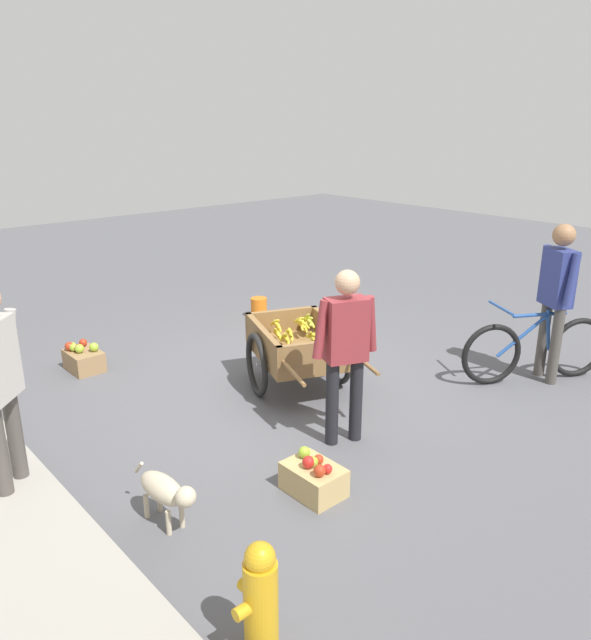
# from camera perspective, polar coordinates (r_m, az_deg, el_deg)

# --- Properties ---
(ground_plane) EXTENTS (24.00, 24.00, 0.00)m
(ground_plane) POSITION_cam_1_polar(r_m,az_deg,el_deg) (6.30, -0.17, -6.55)
(ground_plane) COLOR #56565B
(fruit_cart) EXTENTS (1.81, 1.32, 0.74)m
(fruit_cart) POSITION_cam_1_polar(r_m,az_deg,el_deg) (6.19, 0.36, -2.61)
(fruit_cart) COLOR olive
(fruit_cart) RESTS_ON ground
(vendor_person) EXTENTS (0.31, 0.56, 1.51)m
(vendor_person) POSITION_cam_1_polar(r_m,az_deg,el_deg) (5.03, 4.70, -2.18)
(vendor_person) COLOR black
(vendor_person) RESTS_ON ground
(bicycle) EXTENTS (0.88, 1.47, 0.85)m
(bicycle) POSITION_cam_1_polar(r_m,az_deg,el_deg) (6.88, 21.42, -2.53)
(bicycle) COLOR black
(bicycle) RESTS_ON ground
(cyclist_person) EXTENTS (0.46, 0.37, 1.66)m
(cyclist_person) POSITION_cam_1_polar(r_m,az_deg,el_deg) (6.77, 23.13, 2.70)
(cyclist_person) COLOR #4C4742
(cyclist_person) RESTS_ON ground
(dog) EXTENTS (0.67, 0.21, 0.40)m
(dog) POSITION_cam_1_polar(r_m,az_deg,el_deg) (4.36, -12.01, -15.27)
(dog) COLOR beige
(dog) RESTS_ON ground
(fire_hydrant) EXTENTS (0.25, 0.25, 0.67)m
(fire_hydrant) POSITION_cam_1_polar(r_m,az_deg,el_deg) (3.42, -3.31, -24.52)
(fire_hydrant) COLOR gold
(fire_hydrant) RESTS_ON ground
(plastic_bucket) EXTENTS (0.22, 0.22, 0.28)m
(plastic_bucket) POSITION_cam_1_polar(r_m,az_deg,el_deg) (8.53, -3.43, 1.16)
(plastic_bucket) COLOR orange
(plastic_bucket) RESTS_ON ground
(apple_crate) EXTENTS (0.44, 0.32, 0.32)m
(apple_crate) POSITION_cam_1_polar(r_m,az_deg,el_deg) (7.13, -19.14, -3.40)
(apple_crate) COLOR #99754C
(apple_crate) RESTS_ON ground
(mixed_fruit_crate) EXTENTS (0.44, 0.32, 0.31)m
(mixed_fruit_crate) POSITION_cam_1_polar(r_m,az_deg,el_deg) (4.67, 1.69, -14.46)
(mixed_fruit_crate) COLOR tan
(mixed_fruit_crate) RESTS_ON ground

